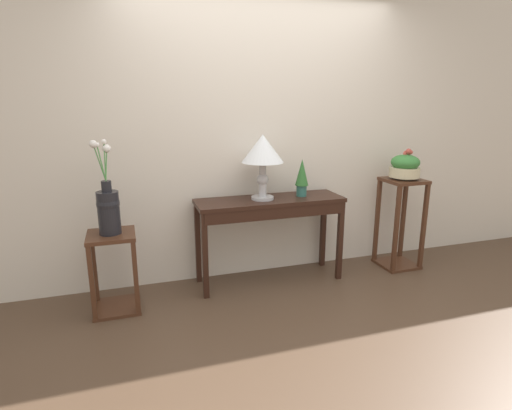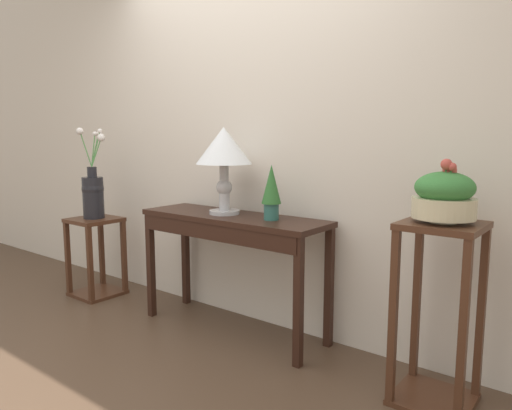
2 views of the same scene
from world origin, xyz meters
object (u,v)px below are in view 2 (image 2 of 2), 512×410
Objects in this scene: table_lamp at (224,150)px; pedestal_stand_right at (438,315)px; pedestal_stand_left at (96,257)px; flower_vase_tall_left at (93,191)px; console_table at (230,232)px; potted_plant_on_console at (271,190)px; planter_bowl_wide_right at (444,196)px.

table_lamp is 0.63× the size of pedestal_stand_right.
pedestal_stand_left is 0.89× the size of flower_vase_tall_left.
potted_plant_on_console reaches higher than console_table.
pedestal_stand_left is 0.53m from flower_vase_tall_left.
flower_vase_tall_left is (-0.00, 0.00, 0.53)m from pedestal_stand_left.
pedestal_stand_right is at bearing 1.58° from flower_vase_tall_left.
table_lamp reaches higher than pedestal_stand_left.
table_lamp is 1.59m from pedestal_stand_right.
pedestal_stand_right is at bearing 1.62° from pedestal_stand_left.
pedestal_stand_right is at bearing -4.08° from potted_plant_on_console.
flower_vase_tall_left is at bearing -175.08° from console_table.
table_lamp reaches higher than potted_plant_on_console.
console_table is 2.06× the size of pedestal_stand_left.
flower_vase_tall_left reaches higher than potted_plant_on_console.
potted_plant_on_console is 1.14× the size of planter_bowl_wide_right.
potted_plant_on_console is at bearing 175.92° from pedestal_stand_right.
table_lamp is 1.68× the size of potted_plant_on_console.
flower_vase_tall_left is at bearing -178.43° from planter_bowl_wide_right.
pedestal_stand_left is at bearing -68.93° from flower_vase_tall_left.
flower_vase_tall_left is at bearing 111.07° from pedestal_stand_left.
table_lamp is at bearing -178.79° from potted_plant_on_console.
table_lamp is at bearing 177.32° from pedestal_stand_right.
flower_vase_tall_left reaches higher than table_lamp.
planter_bowl_wide_right reaches higher than pedestal_stand_right.
pedestal_stand_left is at bearing -173.65° from table_lamp.
potted_plant_on_console is at bearing 1.21° from table_lamp.
console_table is 0.53m from table_lamp.
console_table is 0.42m from potted_plant_on_console.
table_lamp is 1.42m from planter_bowl_wide_right.
planter_bowl_wide_right is at bearing 1.62° from pedestal_stand_left.
console_table reaches higher than pedestal_stand_left.
table_lamp is 1.55m from pedestal_stand_left.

